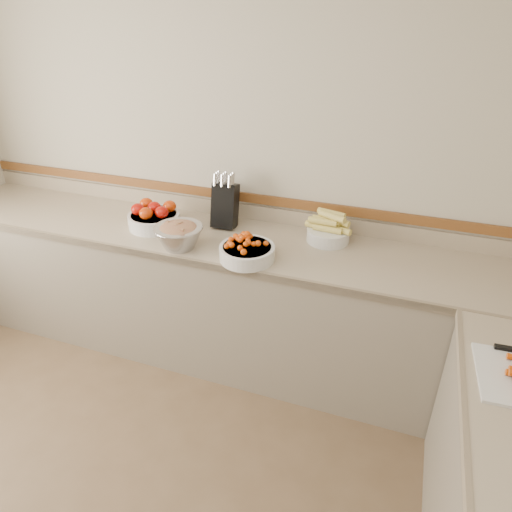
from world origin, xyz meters
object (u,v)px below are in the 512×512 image
(tomato_bowl, at_px, (154,217))
(cherry_tomato_bowl, at_px, (247,250))
(corn_bowl, at_px, (328,231))
(knife_block, at_px, (225,204))
(rhubarb_bowl, at_px, (179,234))

(tomato_bowl, xyz_separation_m, cherry_tomato_bowl, (0.71, -0.20, -0.01))
(corn_bowl, bearing_deg, cherry_tomato_bowl, -135.11)
(knife_block, xyz_separation_m, corn_bowl, (0.67, 0.01, -0.08))
(cherry_tomato_bowl, height_order, rhubarb_bowl, cherry_tomato_bowl)
(cherry_tomato_bowl, bearing_deg, knife_block, 127.98)
(corn_bowl, bearing_deg, knife_block, -179.41)
(knife_block, xyz_separation_m, tomato_bowl, (-0.42, -0.17, -0.08))
(knife_block, bearing_deg, corn_bowl, 0.59)
(corn_bowl, bearing_deg, rhubarb_bowl, -154.83)
(cherry_tomato_bowl, bearing_deg, tomato_bowl, 164.22)
(corn_bowl, relative_size, rhubarb_bowl, 1.00)
(corn_bowl, bearing_deg, tomato_bowl, -170.87)
(tomato_bowl, bearing_deg, knife_block, 21.67)
(rhubarb_bowl, bearing_deg, cherry_tomato_bowl, 0.05)
(knife_block, xyz_separation_m, rhubarb_bowl, (-0.14, -0.37, -0.06))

